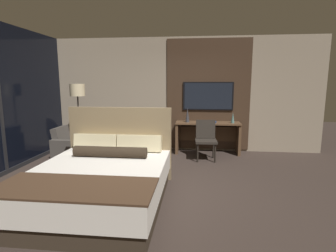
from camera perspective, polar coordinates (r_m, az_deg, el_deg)
The scene contains 11 objects.
ground_plane at distance 4.37m, azimuth -1.77°, elevation -13.47°, with size 16.00×16.00×0.00m, color #332823.
wall_back_tv_panel at distance 6.61m, azimuth 2.17°, elevation 6.81°, with size 7.20×0.09×2.80m.
bed at distance 3.94m, azimuth -14.34°, elevation -11.33°, with size 1.82×2.21×1.28m.
desk at distance 6.43m, azimuth 8.59°, elevation -1.41°, with size 1.53×0.49×0.76m.
tv at distance 6.52m, azimuth 8.71°, elevation 6.46°, with size 1.22×0.04×0.69m.
desk_chair at distance 5.90m, azimuth 8.22°, elevation -2.24°, with size 0.48×0.48×0.88m.
armchair_by_window at distance 6.16m, azimuth -19.96°, elevation -4.73°, with size 0.76×0.77×0.76m.
floor_lamp at distance 6.48m, azimuth -19.08°, elevation 6.26°, with size 0.34×0.34×1.67m.
vase_tall at distance 6.31m, azimuth 4.26°, elevation 2.42°, with size 0.10×0.10×0.35m.
vase_short at distance 6.35m, azimuth 13.93°, elevation 1.79°, with size 0.08×0.08×0.25m.
book at distance 6.33m, azimuth 9.46°, elevation 0.89°, with size 0.24×0.19×0.03m.
Camera 1 is at (0.56, -3.99, 1.70)m, focal length 28.00 mm.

